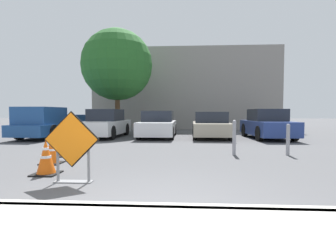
% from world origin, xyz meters
% --- Properties ---
extents(ground_plane, '(96.00, 96.00, 0.00)m').
position_xyz_m(ground_plane, '(0.00, 10.00, 0.00)').
color(ground_plane, '#4C4C4F').
extents(curb_lip, '(27.48, 0.20, 0.14)m').
position_xyz_m(curb_lip, '(0.00, 0.00, 0.07)').
color(curb_lip, '#ADAAA3').
rests_on(curb_lip, ground_plane).
extents(road_closed_sign, '(1.06, 0.20, 1.36)m').
position_xyz_m(road_closed_sign, '(-1.64, 1.48, 0.72)').
color(road_closed_sign, black).
rests_on(road_closed_sign, ground_plane).
extents(traffic_cone_nearest, '(0.53, 0.53, 0.76)m').
position_xyz_m(traffic_cone_nearest, '(-2.50, 2.12, 0.37)').
color(traffic_cone_nearest, black).
rests_on(traffic_cone_nearest, ground_plane).
extents(traffic_cone_second, '(0.51, 0.51, 0.72)m').
position_xyz_m(traffic_cone_second, '(-2.97, 3.29, 0.35)').
color(traffic_cone_second, black).
rests_on(traffic_cone_second, ground_plane).
extents(traffic_cone_third, '(0.49, 0.49, 0.69)m').
position_xyz_m(traffic_cone_third, '(-3.38, 4.42, 0.33)').
color(traffic_cone_third, black).
rests_on(traffic_cone_third, ground_plane).
extents(pickup_truck, '(2.16, 5.50, 1.61)m').
position_xyz_m(pickup_truck, '(-6.64, 10.23, 0.73)').
color(pickup_truck, navy).
rests_on(pickup_truck, ground_plane).
extents(parked_car_nearest, '(1.92, 4.34, 1.52)m').
position_xyz_m(parked_car_nearest, '(-3.77, 10.70, 0.70)').
color(parked_car_nearest, white).
rests_on(parked_car_nearest, ground_plane).
extents(parked_car_second, '(1.89, 4.44, 1.43)m').
position_xyz_m(parked_car_second, '(-0.92, 10.91, 0.66)').
color(parked_car_second, silver).
rests_on(parked_car_second, ground_plane).
extents(parked_car_third, '(2.03, 4.27, 1.37)m').
position_xyz_m(parked_car_third, '(1.93, 10.81, 0.64)').
color(parked_car_third, '#A39984').
rests_on(parked_car_third, ground_plane).
extents(parked_car_fourth, '(1.97, 4.09, 1.52)m').
position_xyz_m(parked_car_fourth, '(4.77, 10.43, 0.70)').
color(parked_car_fourth, navy).
rests_on(parked_car_fourth, ground_plane).
extents(bollard_nearest, '(0.12, 0.12, 1.10)m').
position_xyz_m(bollard_nearest, '(2.07, 5.04, 0.58)').
color(bollard_nearest, gray).
rests_on(bollard_nearest, ground_plane).
extents(bollard_second, '(0.12, 0.12, 0.99)m').
position_xyz_m(bollard_second, '(3.73, 5.04, 0.52)').
color(bollard_second, gray).
rests_on(bollard_second, ground_plane).
extents(building_facade_backdrop, '(14.99, 5.00, 6.52)m').
position_xyz_m(building_facade_backdrop, '(0.61, 19.83, 3.26)').
color(building_facade_backdrop, gray).
rests_on(building_facade_backdrop, ground_plane).
extents(street_tree_behind_lot, '(4.58, 4.58, 6.70)m').
position_xyz_m(street_tree_behind_lot, '(-3.84, 13.57, 4.41)').
color(street_tree_behind_lot, '#513823').
rests_on(street_tree_behind_lot, ground_plane).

